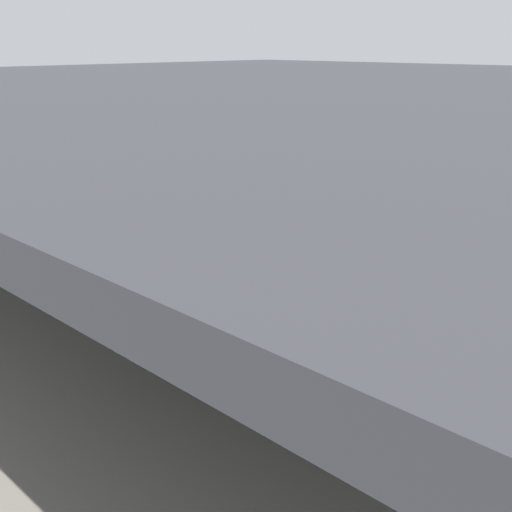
{
  "coord_description": "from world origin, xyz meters",
  "views": [
    {
      "loc": [
        35.26,
        -40.52,
        20.03
      ],
      "look_at": [
        0.42,
        -3.87,
        2.58
      ],
      "focal_mm": 43.38,
      "sensor_mm": 36.0,
      "label": 1
    }
  ],
  "objects_px": {
    "crew_worker_near_nose": "(92,310)",
    "airplane_distant": "(336,157)",
    "airplane_main": "(304,239)",
    "boarding_stairs": "(200,289)",
    "crew_worker_by_stairs": "(161,295)"
  },
  "relations": [
    {
      "from": "airplane_distant",
      "to": "crew_worker_by_stairs",
      "type": "bearing_deg",
      "value": -68.5
    },
    {
      "from": "airplane_main",
      "to": "crew_worker_near_nose",
      "type": "distance_m",
      "value": 19.54
    },
    {
      "from": "boarding_stairs",
      "to": "crew_worker_by_stairs",
      "type": "bearing_deg",
      "value": -101.36
    },
    {
      "from": "crew_worker_near_nose",
      "to": "airplane_distant",
      "type": "xyz_separation_m",
      "value": [
        -17.9,
        54.86,
        2.55
      ]
    },
    {
      "from": "crew_worker_near_nose",
      "to": "crew_worker_by_stairs",
      "type": "height_order",
      "value": "crew_worker_by_stairs"
    },
    {
      "from": "crew_worker_near_nose",
      "to": "airplane_main",
      "type": "bearing_deg",
      "value": 74.02
    },
    {
      "from": "airplane_main",
      "to": "boarding_stairs",
      "type": "relative_size",
      "value": 7.66
    },
    {
      "from": "crew_worker_near_nose",
      "to": "airplane_distant",
      "type": "relative_size",
      "value": 0.04
    },
    {
      "from": "airplane_main",
      "to": "crew_worker_near_nose",
      "type": "bearing_deg",
      "value": -105.98
    },
    {
      "from": "crew_worker_near_nose",
      "to": "airplane_distant",
      "type": "height_order",
      "value": "airplane_distant"
    },
    {
      "from": "boarding_stairs",
      "to": "airplane_distant",
      "type": "xyz_separation_m",
      "value": [
        -20.24,
        46.11,
        2.71
      ]
    },
    {
      "from": "crew_worker_near_nose",
      "to": "crew_worker_by_stairs",
      "type": "distance_m",
      "value": 5.52
    },
    {
      "from": "crew_worker_by_stairs",
      "to": "airplane_distant",
      "type": "xyz_separation_m",
      "value": [
        -19.54,
        49.59,
        2.45
      ]
    },
    {
      "from": "crew_worker_by_stairs",
      "to": "crew_worker_near_nose",
      "type": "bearing_deg",
      "value": -107.21
    },
    {
      "from": "boarding_stairs",
      "to": "crew_worker_near_nose",
      "type": "xyz_separation_m",
      "value": [
        -2.33,
        -8.76,
        0.16
      ]
    }
  ]
}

